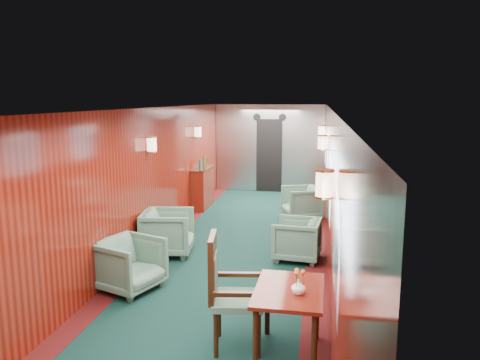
{
  "coord_description": "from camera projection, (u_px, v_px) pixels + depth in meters",
  "views": [
    {
      "loc": [
        1.34,
        -6.89,
        2.56
      ],
      "look_at": [
        0.0,
        1.02,
        1.15
      ],
      "focal_mm": 35.0,
      "sensor_mm": 36.0,
      "label": 1
    }
  ],
  "objects": [
    {
      "name": "room",
      "position": [
        229.0,
        160.0,
        7.07
      ],
      "size": [
        12.0,
        12.1,
        2.4
      ],
      "color": "black",
      "rests_on": "ground"
    },
    {
      "name": "bulkhead",
      "position": [
        270.0,
        149.0,
        12.89
      ],
      "size": [
        2.98,
        0.17,
        2.39
      ],
      "color": "silver",
      "rests_on": "ground"
    },
    {
      "name": "windows_right",
      "position": [
        328.0,
        172.0,
        7.1
      ],
      "size": [
        0.02,
        8.6,
        0.8
      ],
      "color": "silver",
      "rests_on": "ground"
    },
    {
      "name": "wall_sconces",
      "position": [
        235.0,
        146.0,
        7.59
      ],
      "size": [
        2.97,
        7.97,
        0.25
      ],
      "color": "#FFE7C6",
      "rests_on": "ground"
    },
    {
      "name": "dining_table",
      "position": [
        289.0,
        300.0,
        4.6
      ],
      "size": [
        0.69,
        0.97,
        0.71
      ],
      "rotation": [
        0.0,
        0.0,
        -0.02
      ],
      "color": "maroon",
      "rests_on": "ground"
    },
    {
      "name": "side_chair",
      "position": [
        227.0,
        287.0,
        4.77
      ],
      "size": [
        0.6,
        0.63,
        1.2
      ],
      "rotation": [
        0.0,
        0.0,
        0.14
      ],
      "color": "#204A3C",
      "rests_on": "ground"
    },
    {
      "name": "credenza",
      "position": [
        203.0,
        187.0,
        11.02
      ],
      "size": [
        0.33,
        1.06,
        1.23
      ],
      "color": "maroon",
      "rests_on": "ground"
    },
    {
      "name": "flower_vase",
      "position": [
        299.0,
        287.0,
        4.45
      ],
      "size": [
        0.17,
        0.17,
        0.14
      ],
      "primitive_type": "imported",
      "rotation": [
        0.0,
        0.0,
        0.25
      ],
      "color": "white",
      "rests_on": "dining_table"
    },
    {
      "name": "armchair_left_near",
      "position": [
        129.0,
        264.0,
        6.28
      ],
      "size": [
        0.99,
        0.98,
        0.71
      ],
      "primitive_type": "imported",
      "rotation": [
        0.0,
        0.0,
        1.21
      ],
      "color": "#204A3C",
      "rests_on": "ground"
    },
    {
      "name": "armchair_left_far",
      "position": [
        168.0,
        232.0,
        7.72
      ],
      "size": [
        0.93,
        0.91,
        0.74
      ],
      "primitive_type": "imported",
      "rotation": [
        0.0,
        0.0,
        1.72
      ],
      "color": "#204A3C",
      "rests_on": "ground"
    },
    {
      "name": "armchair_right_near",
      "position": [
        297.0,
        239.0,
        7.47
      ],
      "size": [
        0.8,
        0.78,
        0.66
      ],
      "primitive_type": "imported",
      "rotation": [
        0.0,
        0.0,
        -1.67
      ],
      "color": "#204A3C",
      "rests_on": "ground"
    },
    {
      "name": "armchair_right_far",
      "position": [
        302.0,
        203.0,
        10.04
      ],
      "size": [
        0.96,
        0.95,
        0.69
      ],
      "primitive_type": "imported",
      "rotation": [
        0.0,
        0.0,
        -1.24
      ],
      "color": "#204A3C",
      "rests_on": "ground"
    }
  ]
}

